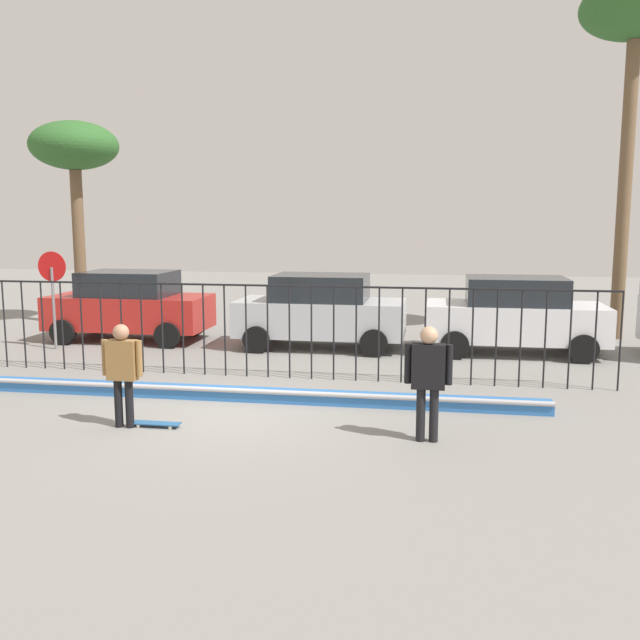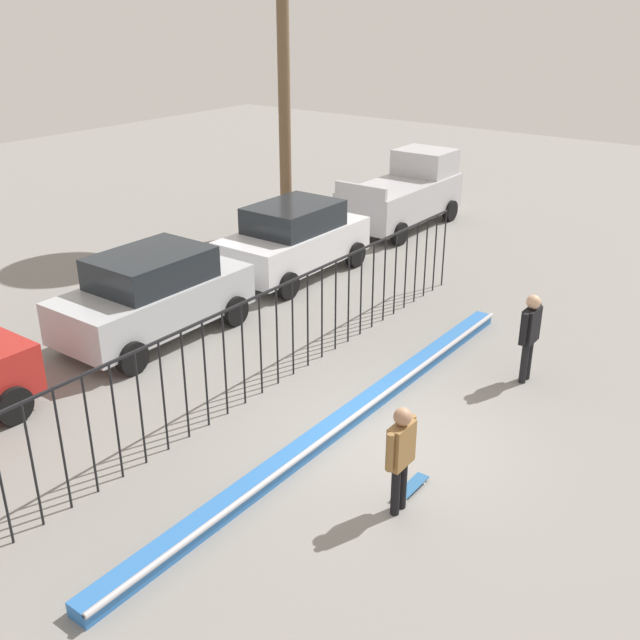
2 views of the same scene
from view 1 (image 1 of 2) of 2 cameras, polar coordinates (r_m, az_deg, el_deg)
ground_plane at (r=12.09m, az=-7.52°, el=-7.70°), size 60.00×60.00×0.00m
bowl_coping_ledge at (r=12.91m, az=-6.32°, el=-6.07°), size 11.00×0.41×0.27m
perimeter_fence at (r=14.49m, az=-4.35°, el=-0.11°), size 14.04×0.04×1.97m
skateboarder at (r=11.47m, az=-15.99°, el=-3.66°), size 0.68×0.25×1.68m
skateboard at (r=11.57m, az=-13.37°, el=-8.30°), size 0.80×0.20×0.07m
camera_operator at (r=10.44m, az=8.92°, el=-4.33°), size 0.71×0.27×1.76m
parked_car_red at (r=19.58m, az=-15.43°, el=1.19°), size 4.30×2.12×1.90m
parked_car_silver at (r=17.77m, az=0.07°, el=0.78°), size 4.30×2.12×1.90m
parked_car_white at (r=17.68m, az=15.77°, el=0.42°), size 4.30×2.12×1.90m
stop_sign at (r=18.80m, az=-21.18°, el=2.61°), size 0.76×0.07×2.50m
palm_tree_tall at (r=21.37m, az=24.57°, el=21.45°), size 2.88×2.88×9.56m
palm_tree_short at (r=22.79m, az=-19.60°, el=12.96°), size 2.64×2.64×6.23m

